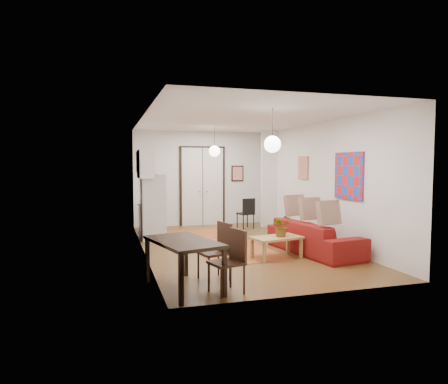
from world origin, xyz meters
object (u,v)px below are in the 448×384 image
object	(u,v)px
dining_table	(184,246)
black_side_chair	(244,210)
fridge	(153,207)
dining_chair_near	(213,246)
sofa	(314,237)
dining_chair_far	(224,255)
coffee_table	(277,240)
kitchen_counter	(150,213)

from	to	relation	value
dining_table	black_side_chair	bearing A→B (deg)	61.85
fridge	dining_chair_near	world-z (taller)	fridge
sofa	dining_chair_far	bearing A→B (deg)	118.96
fridge	dining_table	xyz separation A→B (m)	(0.00, -4.17, -0.15)
sofa	black_side_chair	xyz separation A→B (m)	(-0.33, 3.57, 0.18)
fridge	black_side_chair	xyz separation A→B (m)	(2.80, 1.06, -0.30)
coffee_table	dining_chair_near	bearing A→B (deg)	-148.08
sofa	black_side_chair	distance (m)	3.59
kitchen_counter	dining_chair_far	world-z (taller)	dining_chair_far
kitchen_counter	dining_chair_far	size ratio (longest dim) A/B	1.30
sofa	dining_chair_near	size ratio (longest dim) A/B	2.52
sofa	black_side_chair	world-z (taller)	black_side_chair
kitchen_counter	dining_chair_near	size ratio (longest dim) A/B	1.30
dining_chair_near	black_side_chair	xyz separation A→B (m)	(2.23, 4.79, -0.01)
fridge	dining_table	distance (m)	4.18
coffee_table	dining_table	distance (m)	2.61
sofa	dining_table	distance (m)	3.56
sofa	dining_chair_far	world-z (taller)	dining_chair_far
coffee_table	dining_chair_near	world-z (taller)	dining_chair_near
coffee_table	dining_chair_far	size ratio (longest dim) A/B	1.16
kitchen_counter	fridge	bearing A→B (deg)	-82.94
kitchen_counter	dining_chair_far	distance (m)	5.31
kitchen_counter	black_side_chair	size ratio (longest dim) A/B	1.34
kitchen_counter	black_side_chair	bearing A→B (deg)	11.38
fridge	dining_chair_near	bearing A→B (deg)	-83.35
fridge	black_side_chair	bearing A→B (deg)	18.78
sofa	fridge	distance (m)	4.04
fridge	dining_chair_far	distance (m)	4.48
sofa	dining_chair_near	bearing A→B (deg)	107.59
kitchen_counter	fridge	world-z (taller)	fridge
kitchen_counter	fridge	distance (m)	0.89
kitchen_counter	dining_table	size ratio (longest dim) A/B	0.80
coffee_table	dining_table	bearing A→B (deg)	-146.40
coffee_table	black_side_chair	bearing A→B (deg)	80.42
sofa	dining_chair_near	world-z (taller)	dining_chair_near
kitchen_counter	dining_table	world-z (taller)	kitchen_counter
kitchen_counter	dining_table	bearing A→B (deg)	-82.94
coffee_table	fridge	distance (m)	3.52
black_side_chair	dining_table	bearing A→B (deg)	49.99
sofa	coffee_table	bearing A→B (deg)	95.57
dining_table	dining_chair_near	xyz separation A→B (m)	(0.57, 0.44, -0.13)
dining_table	dining_chair_near	distance (m)	0.73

